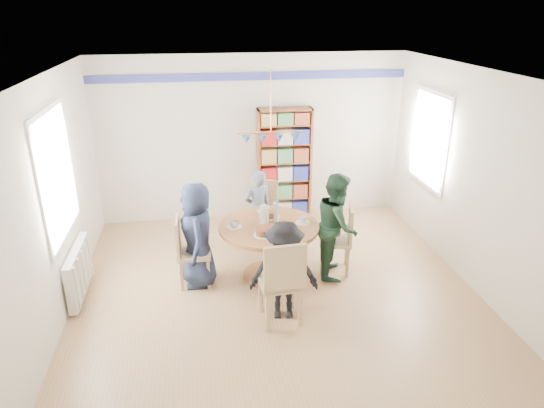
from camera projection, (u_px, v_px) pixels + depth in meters
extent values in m
plane|color=#A97E59|center=(277.00, 292.00, 6.15)|extent=(5.00, 5.00, 0.00)
plane|color=white|center=(278.00, 74.00, 5.12)|extent=(5.00, 5.00, 0.00)
plane|color=silver|center=(252.00, 139.00, 7.92)|extent=(5.00, 0.00, 5.00)
plane|color=silver|center=(336.00, 322.00, 3.36)|extent=(5.00, 0.00, 5.00)
plane|color=silver|center=(52.00, 206.00, 5.28)|extent=(0.00, 5.00, 5.00)
plane|color=silver|center=(476.00, 182.00, 6.00)|extent=(0.00, 5.00, 5.00)
cube|color=navy|center=(251.00, 76.00, 7.52)|extent=(5.00, 0.02, 0.12)
cube|color=white|center=(56.00, 175.00, 5.46)|extent=(0.03, 1.32, 1.52)
cube|color=white|center=(58.00, 175.00, 5.47)|extent=(0.01, 1.20, 1.40)
cube|color=white|center=(430.00, 139.00, 7.10)|extent=(0.03, 1.12, 1.42)
cube|color=white|center=(428.00, 140.00, 7.10)|extent=(0.01, 1.00, 1.30)
cylinder|color=gold|center=(271.00, 101.00, 5.72)|extent=(0.01, 0.01, 0.75)
cylinder|color=gold|center=(271.00, 132.00, 5.87)|extent=(0.80, 0.02, 0.02)
cone|color=#435FBE|center=(246.00, 140.00, 5.85)|extent=(0.11, 0.11, 0.10)
cone|color=#435FBE|center=(263.00, 139.00, 5.88)|extent=(0.11, 0.11, 0.10)
cone|color=#435FBE|center=(279.00, 138.00, 5.91)|extent=(0.11, 0.11, 0.10)
cone|color=#435FBE|center=(295.00, 138.00, 5.94)|extent=(0.11, 0.11, 0.10)
cube|color=silver|center=(79.00, 271.00, 5.95)|extent=(0.10, 1.00, 0.60)
cube|color=silver|center=(77.00, 288.00, 5.59)|extent=(0.02, 0.06, 0.56)
cube|color=silver|center=(81.00, 279.00, 5.78)|extent=(0.02, 0.06, 0.56)
cube|color=silver|center=(84.00, 271.00, 5.96)|extent=(0.02, 0.06, 0.56)
cube|color=silver|center=(87.00, 263.00, 6.14)|extent=(0.02, 0.06, 0.56)
cube|color=silver|center=(90.00, 255.00, 6.32)|extent=(0.02, 0.06, 0.56)
cylinder|color=#986031|center=(269.00, 227.00, 6.25)|extent=(1.30, 1.30, 0.05)
cylinder|color=#986031|center=(269.00, 253.00, 6.40)|extent=(0.16, 0.16, 0.70)
cylinder|color=#986031|center=(269.00, 274.00, 6.52)|extent=(0.70, 0.70, 0.04)
cube|color=tan|center=(194.00, 253.00, 6.19)|extent=(0.42, 0.42, 0.05)
cube|color=tan|center=(178.00, 236.00, 6.08)|extent=(0.05, 0.41, 0.49)
cube|color=tan|center=(209.00, 274.00, 6.15)|extent=(0.04, 0.04, 0.42)
cube|color=tan|center=(208.00, 261.00, 6.46)|extent=(0.04, 0.04, 0.42)
cube|color=tan|center=(182.00, 276.00, 6.11)|extent=(0.04, 0.04, 0.42)
cube|color=tan|center=(183.00, 263.00, 6.41)|extent=(0.04, 0.04, 0.42)
cube|color=tan|center=(335.00, 240.00, 6.52)|extent=(0.51, 0.51, 0.05)
cube|color=tan|center=(351.00, 224.00, 6.40)|extent=(0.14, 0.42, 0.50)
cube|color=tan|center=(322.00, 249.00, 6.78)|extent=(0.05, 0.05, 0.43)
cube|color=tan|center=(322.00, 261.00, 6.47)|extent=(0.05, 0.05, 0.43)
cube|color=tan|center=(346.00, 250.00, 6.75)|extent=(0.05, 0.05, 0.43)
cube|color=tan|center=(347.00, 262.00, 6.43)|extent=(0.05, 0.05, 0.43)
cube|color=tan|center=(261.00, 217.00, 7.20)|extent=(0.56, 0.56, 0.05)
cube|color=tan|center=(264.00, 196.00, 7.27)|extent=(0.42, 0.19, 0.52)
cube|color=tan|center=(247.00, 235.00, 7.16)|extent=(0.05, 0.05, 0.44)
cube|color=tan|center=(270.00, 238.00, 7.10)|extent=(0.05, 0.05, 0.44)
cube|color=tan|center=(253.00, 226.00, 7.48)|extent=(0.05, 0.05, 0.44)
cube|color=tan|center=(275.00, 228.00, 7.42)|extent=(0.05, 0.05, 0.44)
cube|color=tan|center=(280.00, 281.00, 5.45)|extent=(0.50, 0.50, 0.06)
cube|color=tan|center=(285.00, 269.00, 5.15)|extent=(0.47, 0.08, 0.56)
cube|color=tan|center=(292.00, 290.00, 5.76)|extent=(0.05, 0.05, 0.48)
cube|color=tan|center=(261.00, 294.00, 5.68)|extent=(0.05, 0.05, 0.48)
cube|color=tan|center=(301.00, 308.00, 5.42)|extent=(0.05, 0.05, 0.48)
cube|color=tan|center=(268.00, 313.00, 5.34)|extent=(0.05, 0.05, 0.48)
imported|color=#1B243D|center=(197.00, 235.00, 6.11)|extent=(0.48, 0.70, 1.38)
imported|color=#1B3725|center=(337.00, 225.00, 6.34)|extent=(0.69, 0.80, 1.42)
imported|color=gray|center=(258.00, 209.00, 7.15)|extent=(0.50, 0.40, 1.19)
imported|color=black|center=(284.00, 271.00, 5.46)|extent=(0.84, 0.56, 1.20)
cube|color=brown|center=(259.00, 166.00, 7.95)|extent=(0.04, 0.27, 1.87)
cube|color=brown|center=(309.00, 163.00, 8.07)|extent=(0.04, 0.27, 1.87)
cube|color=brown|center=(285.00, 109.00, 7.66)|extent=(0.89, 0.27, 0.04)
cube|color=brown|center=(284.00, 215.00, 8.35)|extent=(0.89, 0.27, 0.05)
cube|color=brown|center=(283.00, 162.00, 8.12)|extent=(0.89, 0.02, 1.87)
cube|color=brown|center=(284.00, 197.00, 8.23)|extent=(0.84, 0.25, 0.02)
cube|color=brown|center=(284.00, 180.00, 8.11)|extent=(0.84, 0.25, 0.02)
cube|color=brown|center=(284.00, 162.00, 7.99)|extent=(0.84, 0.25, 0.02)
cube|color=brown|center=(284.00, 144.00, 7.87)|extent=(0.84, 0.25, 0.02)
cube|color=brown|center=(285.00, 125.00, 7.75)|extent=(0.84, 0.25, 0.02)
cube|color=maroon|center=(268.00, 208.00, 8.24)|extent=(0.25, 0.20, 0.23)
cube|color=beige|center=(284.00, 207.00, 8.28)|extent=(0.25, 0.20, 0.23)
cube|color=navy|center=(299.00, 207.00, 8.32)|extent=(0.25, 0.20, 0.23)
cube|color=tan|center=(268.00, 191.00, 8.12)|extent=(0.25, 0.20, 0.23)
cube|color=#467E4C|center=(284.00, 190.00, 8.16)|extent=(0.25, 0.20, 0.23)
cube|color=brown|center=(300.00, 190.00, 8.20)|extent=(0.25, 0.20, 0.23)
cube|color=maroon|center=(268.00, 174.00, 8.01)|extent=(0.25, 0.20, 0.23)
cube|color=beige|center=(284.00, 173.00, 8.04)|extent=(0.25, 0.20, 0.23)
cube|color=navy|center=(300.00, 172.00, 8.08)|extent=(0.25, 0.20, 0.23)
cube|color=tan|center=(268.00, 156.00, 7.89)|extent=(0.25, 0.20, 0.23)
cube|color=#467E4C|center=(284.00, 155.00, 7.92)|extent=(0.25, 0.20, 0.23)
cube|color=brown|center=(300.00, 154.00, 7.96)|extent=(0.25, 0.20, 0.23)
cube|color=maroon|center=(268.00, 137.00, 7.77)|extent=(0.25, 0.20, 0.23)
cube|color=beige|center=(285.00, 136.00, 7.81)|extent=(0.25, 0.20, 0.23)
cube|color=navy|center=(301.00, 136.00, 7.84)|extent=(0.25, 0.20, 0.23)
cube|color=tan|center=(268.00, 119.00, 7.66)|extent=(0.25, 0.20, 0.19)
cube|color=#467E4C|center=(285.00, 118.00, 7.69)|extent=(0.25, 0.20, 0.19)
cube|color=brown|center=(301.00, 118.00, 7.73)|extent=(0.25, 0.20, 0.19)
cylinder|color=white|center=(264.00, 215.00, 6.26)|extent=(0.11, 0.11, 0.22)
sphere|color=white|center=(264.00, 207.00, 6.22)|extent=(0.08, 0.08, 0.08)
cylinder|color=silver|center=(276.00, 212.00, 6.31)|extent=(0.06, 0.06, 0.26)
cylinder|color=#435FBE|center=(276.00, 202.00, 6.26)|extent=(0.03, 0.03, 0.03)
cylinder|color=white|center=(269.00, 216.00, 6.49)|extent=(0.28, 0.28, 0.01)
cylinder|color=brown|center=(269.00, 213.00, 6.47)|extent=(0.22, 0.22, 0.08)
cylinder|color=white|center=(265.00, 235.00, 5.98)|extent=(0.28, 0.28, 0.01)
cylinder|color=brown|center=(265.00, 231.00, 5.96)|extent=(0.22, 0.22, 0.08)
cylinder|color=white|center=(234.00, 227.00, 6.18)|extent=(0.19, 0.19, 0.01)
imported|color=white|center=(234.00, 224.00, 6.16)|extent=(0.11, 0.11, 0.09)
cylinder|color=white|center=(303.00, 223.00, 6.31)|extent=(0.19, 0.19, 0.01)
imported|color=white|center=(303.00, 220.00, 6.29)|extent=(0.09, 0.09, 0.09)
cylinder|color=white|center=(264.00, 211.00, 6.65)|extent=(0.19, 0.19, 0.01)
imported|color=white|center=(264.00, 209.00, 6.63)|extent=(0.11, 0.11, 0.09)
cylinder|color=white|center=(274.00, 240.00, 5.84)|extent=(0.19, 0.19, 0.01)
imported|color=white|center=(274.00, 237.00, 5.82)|extent=(0.09, 0.09, 0.09)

